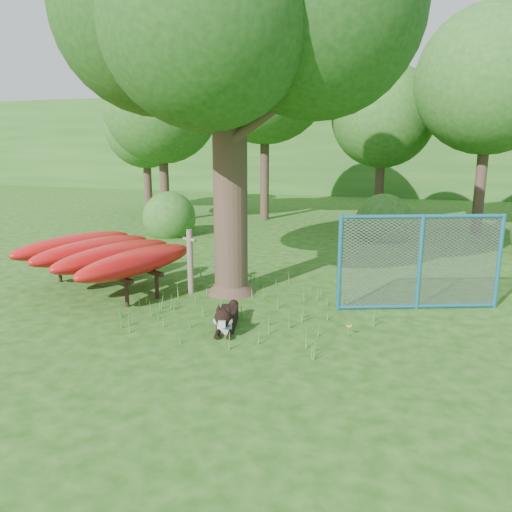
% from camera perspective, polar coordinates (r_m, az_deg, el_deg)
% --- Properties ---
extents(ground, '(80.00, 80.00, 0.00)m').
position_cam_1_polar(ground, '(8.78, -3.74, -7.95)').
color(ground, '#1A470E').
rests_on(ground, ground).
extents(wooden_post, '(0.36, 0.22, 1.36)m').
position_cam_1_polar(wooden_post, '(10.49, -7.54, -0.45)').
color(wooden_post, '#63594A').
rests_on(wooden_post, ground).
extents(kayak_rack, '(3.80, 4.11, 1.06)m').
position_cam_1_polar(kayak_rack, '(11.11, -17.01, 0.33)').
color(kayak_rack, black).
rests_on(kayak_rack, ground).
extents(husky_dog, '(0.54, 1.26, 0.56)m').
position_cam_1_polar(husky_dog, '(8.53, -3.42, -7.16)').
color(husky_dog, black).
rests_on(husky_dog, ground).
extents(fence_section, '(2.95, 1.19, 3.04)m').
position_cam_1_polar(fence_section, '(9.85, 18.22, -0.70)').
color(fence_section, teal).
rests_on(fence_section, ground).
extents(wildflower_clump, '(0.09, 0.08, 0.20)m').
position_cam_1_polar(wildflower_clump, '(8.37, 10.55, -8.00)').
color(wildflower_clump, '#3C802A').
rests_on(wildflower_clump, ground).
extents(bg_tree_a, '(4.40, 4.40, 6.70)m').
position_cam_1_polar(bg_tree_a, '(20.09, -10.78, 16.55)').
color(bg_tree_a, '#3B2A20').
rests_on(bg_tree_a, ground).
extents(bg_tree_b, '(5.20, 5.20, 8.22)m').
position_cam_1_polar(bg_tree_b, '(20.68, 1.03, 19.78)').
color(bg_tree_b, '#3B2A20').
rests_on(bg_tree_b, ground).
extents(bg_tree_c, '(4.00, 4.00, 6.12)m').
position_cam_1_polar(bg_tree_c, '(20.68, 14.32, 15.22)').
color(bg_tree_c, '#3B2A20').
rests_on(bg_tree_c, ground).
extents(bg_tree_d, '(4.80, 4.80, 7.50)m').
position_cam_1_polar(bg_tree_d, '(18.80, 25.23, 17.71)').
color(bg_tree_d, '#3B2A20').
rests_on(bg_tree_d, ground).
extents(bg_tree_f, '(3.60, 3.60, 5.55)m').
position_cam_1_polar(bg_tree_f, '(23.90, -12.54, 14.03)').
color(bg_tree_f, '#3B2A20').
rests_on(bg_tree_f, ground).
extents(shrub_left, '(1.80, 1.80, 1.80)m').
position_cam_1_polar(shrub_left, '(17.41, -9.80, 2.36)').
color(shrub_left, '#255A1D').
rests_on(shrub_left, ground).
extents(shrub_mid, '(1.80, 1.80, 1.80)m').
position_cam_1_polar(shrub_mid, '(16.92, 14.23, 1.85)').
color(shrub_mid, '#255A1D').
rests_on(shrub_mid, ground).
extents(wooded_hillside, '(80.00, 12.00, 6.00)m').
position_cam_1_polar(wooded_hillside, '(35.73, 13.61, 12.32)').
color(wooded_hillside, '#255A1D').
rests_on(wooded_hillside, ground).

